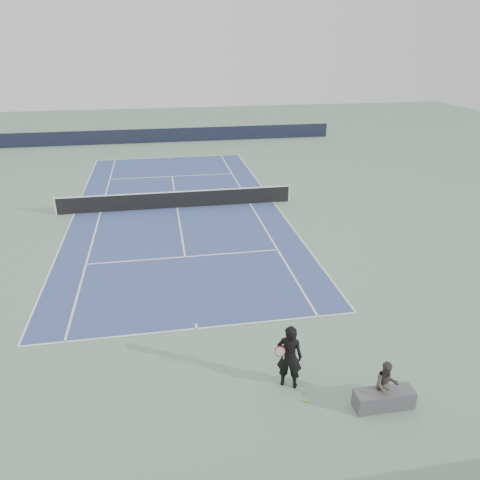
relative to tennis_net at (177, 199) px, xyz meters
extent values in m
plane|color=gray|center=(0.00, 0.00, -0.50)|extent=(80.00, 80.00, 0.00)
cube|color=#364A81|center=(0.00, 0.00, -0.50)|extent=(10.97, 23.77, 0.01)
cylinder|color=silver|center=(-6.40, 0.00, 0.03)|extent=(0.10, 0.10, 1.07)
cylinder|color=silver|center=(6.40, 0.00, 0.03)|extent=(0.10, 0.10, 1.07)
cube|color=black|center=(0.00, 0.00, -0.04)|extent=(12.80, 0.03, 0.90)
cube|color=white|center=(0.00, 0.00, 0.43)|extent=(12.80, 0.04, 0.06)
cube|color=black|center=(0.00, 17.88, 0.10)|extent=(30.00, 0.25, 1.20)
imported|color=black|center=(2.21, -14.97, 0.44)|extent=(0.86, 0.76, 1.89)
torus|color=#A40D2F|center=(1.93, -15.02, 0.68)|extent=(0.34, 0.18, 0.36)
cylinder|color=white|center=(1.93, -15.02, 0.68)|extent=(0.29, 0.14, 0.32)
cylinder|color=white|center=(2.05, -14.99, 0.42)|extent=(0.08, 0.13, 0.27)
sphere|color=#C2D82C|center=(2.51, -15.67, -0.47)|extent=(0.07, 0.07, 0.07)
cube|color=#515155|center=(4.39, -16.18, -0.26)|extent=(1.59, 0.74, 0.49)
imported|color=#474139|center=(4.39, -16.18, 0.19)|extent=(0.71, 0.60, 1.31)
camera|label=1|loc=(-0.85, -24.69, 8.22)|focal=35.00mm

